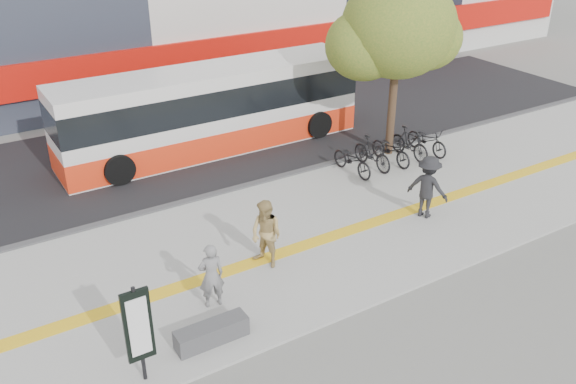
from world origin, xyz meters
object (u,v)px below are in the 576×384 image
signboard (138,327)px  street_tree (395,28)px  bench (212,333)px  bus (212,112)px  seated_woman (211,275)px  pedestrian_tan (266,234)px  pedestrian_dark (428,187)px

signboard → street_tree: (11.38, 6.33, 3.15)m
bench → street_tree: (9.78, 6.02, 4.21)m
bus → seated_woman: size_ratio=6.82×
street_tree → seated_woman: 11.03m
bus → pedestrian_tan: bearing=-105.8°
pedestrian_dark → bus: bearing=-4.8°
pedestrian_dark → pedestrian_tan: bearing=62.0°
signboard → bus: bearing=58.0°
bus → street_tree: bearing=-35.7°
seated_woman → pedestrian_dark: bearing=-166.0°
seated_woman → pedestrian_tan: pedestrian_tan is taller
pedestrian_dark → signboard: bearing=76.7°
signboard → pedestrian_tan: size_ratio=1.22×
signboard → seated_woman: signboard is taller
street_tree → seated_woman: (-9.21, -4.87, -3.62)m
bench → bus: (4.65, 9.70, 1.15)m
signboard → pedestrian_dark: bearing=12.4°
street_tree → pedestrian_dark: 5.90m
seated_woman → bus: bearing=-106.3°
bench → signboard: signboard is taller
street_tree → bus: bearing=144.3°
street_tree → bench: bearing=-148.4°
street_tree → seated_woman: street_tree is taller
bus → pedestrian_tan: bus is taller
bench → bus: bus is taller
bus → seated_woman: bearing=-115.5°
signboard → pedestrian_tan: signboard is taller
street_tree → pedestrian_tan: (-7.32, -4.07, -3.53)m
signboard → pedestrian_dark: signboard is taller
signboard → pedestrian_tan: bearing=29.0°
pedestrian_tan → pedestrian_dark: (5.23, -0.21, 0.04)m
signboard → bus: 11.80m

